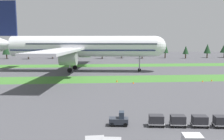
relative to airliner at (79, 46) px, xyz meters
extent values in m
cube|color=#3D752D|center=(15.65, -18.83, -9.31)|extent=(320.00, 12.64, 0.01)
cube|color=#3D752D|center=(15.65, 18.44, -9.31)|extent=(320.00, 12.64, 0.01)
cylinder|color=white|center=(1.59, -0.19, -0.03)|extent=(53.77, 13.93, 7.58)
sphere|color=white|center=(28.02, -3.40, -0.03)|extent=(7.42, 7.42, 7.42)
cone|color=white|center=(-27.41, 3.32, 0.54)|extent=(9.89, 8.24, 7.20)
cube|color=#141E4C|center=(1.59, -0.19, -1.36)|extent=(52.50, 13.92, 0.36)
cube|color=#283342|center=(4.82, -0.58, 0.92)|extent=(47.33, 13.22, 0.44)
cube|color=white|center=(0.97, 21.68, -0.79)|extent=(12.68, 36.47, 0.68)
cylinder|color=#A3A3A8|center=(1.59, 16.21, -3.28)|extent=(5.66, 4.76, 4.17)
cube|color=white|center=(-4.23, -21.29, -0.79)|extent=(12.68, 36.47, 0.68)
cylinder|color=#A3A3A8|center=(-2.33, -16.12, -3.28)|extent=(5.66, 4.76, 4.17)
cube|color=white|center=(-25.71, 11.95, 1.10)|extent=(6.25, 13.46, 0.48)
cube|color=#141E4C|center=(-26.77, 3.24, 10.19)|extent=(7.64, 1.73, 12.88)
cylinder|color=#A3A3A8|center=(22.22, -2.69, -4.94)|extent=(0.44, 0.44, 7.54)
cylinder|color=black|center=(22.22, -2.69, -8.71)|extent=(1.24, 0.56, 1.20)
cylinder|color=#A3A3A8|center=(-2.07, 4.83, -4.81)|extent=(0.44, 0.44, 7.29)
cylinder|color=black|center=(-2.07, 4.83, -8.46)|extent=(1.76, 0.80, 1.70)
cylinder|color=#A3A3A8|center=(-3.17, -4.19, -4.81)|extent=(0.44, 0.44, 7.29)
cylinder|color=black|center=(-3.17, -4.19, -8.46)|extent=(1.76, 0.80, 1.70)
cube|color=#2D333D|center=(8.74, -57.10, -8.63)|extent=(2.74, 1.61, 0.77)
cube|color=#283342|center=(9.12, -57.14, -7.79)|extent=(0.83, 1.17, 0.90)
cylinder|color=black|center=(7.77, -57.53, -9.01)|extent=(0.62, 0.27, 0.60)
cylinder|color=black|center=(7.90, -56.44, -9.01)|extent=(0.62, 0.27, 0.60)
cylinder|color=black|center=(9.57, -57.75, -9.01)|extent=(0.62, 0.27, 0.60)
cylinder|color=black|center=(9.71, -56.66, -9.01)|extent=(0.62, 0.27, 0.60)
cube|color=#A3A3A8|center=(13.80, -57.72, -8.91)|extent=(2.37, 1.76, 0.10)
cube|color=#2D2D33|center=(13.80, -57.72, -8.31)|extent=(2.08, 1.55, 1.10)
cylinder|color=black|center=(12.88, -58.31, -9.11)|extent=(0.41, 0.17, 0.40)
cylinder|color=black|center=(13.05, -56.94, -9.11)|extent=(0.41, 0.17, 0.40)
cylinder|color=black|center=(14.54, -58.51, -9.11)|extent=(0.41, 0.17, 0.40)
cylinder|color=black|center=(14.71, -57.14, -9.11)|extent=(0.41, 0.17, 0.40)
cube|color=#A3A3A8|center=(16.68, -58.08, -8.91)|extent=(2.37, 1.76, 0.10)
cube|color=#2D2D33|center=(16.68, -58.08, -8.31)|extent=(2.08, 1.55, 1.10)
cylinder|color=black|center=(15.76, -58.66, -9.11)|extent=(0.41, 0.17, 0.40)
cylinder|color=black|center=(15.93, -57.29, -9.11)|extent=(0.41, 0.17, 0.40)
cylinder|color=black|center=(17.42, -58.87, -9.11)|extent=(0.41, 0.17, 0.40)
cylinder|color=black|center=(17.59, -57.50, -9.11)|extent=(0.41, 0.17, 0.40)
cube|color=#A3A3A8|center=(19.55, -58.44, -8.91)|extent=(2.37, 1.76, 0.10)
cube|color=#2D2D33|center=(19.55, -58.44, -8.31)|extent=(2.08, 1.55, 1.10)
cylinder|color=black|center=(18.64, -59.02, -9.11)|extent=(0.41, 0.17, 0.40)
cylinder|color=black|center=(18.81, -57.65, -9.11)|extent=(0.41, 0.17, 0.40)
cylinder|color=black|center=(20.30, -59.23, -9.11)|extent=(0.41, 0.17, 0.40)
cylinder|color=black|center=(20.47, -57.86, -9.11)|extent=(0.41, 0.17, 0.40)
cube|color=#A3A3A8|center=(22.43, -58.79, -8.91)|extent=(2.37, 1.76, 0.10)
cube|color=#2D2D33|center=(22.43, -58.79, -8.31)|extent=(2.08, 1.55, 1.10)
cylinder|color=black|center=(21.52, -59.38, -9.11)|extent=(0.41, 0.17, 0.40)
cylinder|color=black|center=(21.69, -58.01, -9.11)|extent=(0.41, 0.17, 0.40)
cone|color=orange|center=(38.77, -24.61, -9.04)|extent=(0.44, 0.44, 0.54)
cone|color=orange|center=(11.79, -23.71, -8.99)|extent=(0.44, 0.44, 0.65)
cone|color=orange|center=(15.95, -26.55, -9.06)|extent=(0.44, 0.44, 0.50)
cone|color=orange|center=(35.62, -25.61, -9.08)|extent=(0.44, 0.44, 0.46)
cylinder|color=#4C3823|center=(-48.10, 60.85, -7.97)|extent=(0.70, 0.70, 2.69)
cone|color=#1E4223|center=(-48.10, 60.85, -2.32)|extent=(4.76, 4.76, 8.60)
cylinder|color=#4C3823|center=(-34.31, 58.01, -7.63)|extent=(0.70, 0.70, 3.36)
cone|color=#1E4223|center=(-34.31, 58.01, -3.21)|extent=(5.05, 5.05, 5.49)
cylinder|color=#4C3823|center=(-20.34, 60.99, -7.99)|extent=(0.70, 0.70, 2.65)
cone|color=#1E4223|center=(-20.34, 60.99, -4.00)|extent=(4.62, 4.62, 5.33)
cylinder|color=#4C3823|center=(-4.53, 56.35, -8.03)|extent=(0.70, 0.70, 2.55)
cone|color=#1E4223|center=(-4.53, 56.35, -3.49)|extent=(3.68, 3.68, 6.54)
cylinder|color=#4C3823|center=(10.55, 56.93, -7.44)|extent=(0.70, 0.70, 3.74)
cone|color=#1E4223|center=(10.55, 56.93, -2.08)|extent=(5.20, 5.20, 6.97)
cylinder|color=#4C3823|center=(23.19, 61.49, -7.79)|extent=(0.70, 0.70, 3.04)
cone|color=#1E4223|center=(23.19, 61.49, -3.22)|extent=(5.65, 5.65, 6.11)
cylinder|color=#4C3823|center=(35.59, 56.96, -7.51)|extent=(0.70, 0.70, 3.59)
cone|color=#1E4223|center=(35.59, 56.96, -2.59)|extent=(4.59, 4.59, 6.25)
cylinder|color=#4C3823|center=(51.23, 59.93, -7.71)|extent=(0.70, 0.70, 3.21)
cone|color=#1E4223|center=(51.23, 59.93, -2.71)|extent=(4.12, 4.12, 6.79)
cylinder|color=#4C3823|center=(63.33, 56.29, -7.96)|extent=(0.70, 0.70, 2.70)
cone|color=#1E4223|center=(63.33, 56.29, -4.00)|extent=(3.68, 3.68, 5.21)
cylinder|color=#4C3823|center=(78.95, 59.38, -7.87)|extent=(0.70, 0.70, 2.88)
cone|color=#1E4223|center=(78.95, 59.38, -3.38)|extent=(4.44, 4.44, 6.10)
cylinder|color=#4C3823|center=(91.48, 60.97, -7.70)|extent=(0.70, 0.70, 3.22)
camera|label=1|loc=(5.44, -87.84, 2.38)|focal=37.62mm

